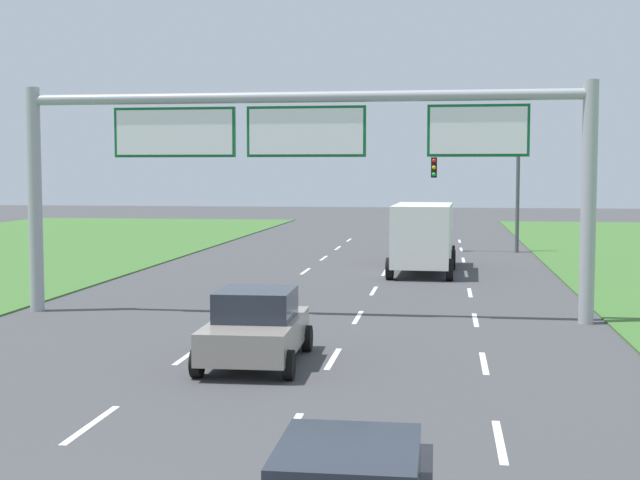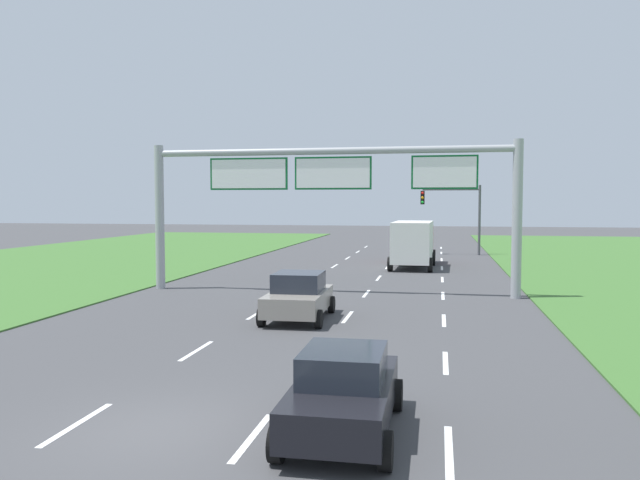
{
  "view_description": "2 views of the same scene",
  "coord_description": "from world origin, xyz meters",
  "px_view_note": "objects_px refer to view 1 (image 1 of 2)",
  "views": [
    {
      "loc": [
        4.32,
        -8.52,
        4.41
      ],
      "look_at": [
        0.24,
        20.48,
        2.14
      ],
      "focal_mm": 50.0,
      "sensor_mm": 36.0,
      "label": 1
    },
    {
      "loc": [
        5.04,
        -10.64,
        4.27
      ],
      "look_at": [
        -0.76,
        19.67,
        2.37
      ],
      "focal_mm": 35.0,
      "sensor_mm": 36.0,
      "label": 2
    }
  ],
  "objects_px": {
    "traffic_light_mast": "(481,181)",
    "car_near_red": "(256,327)",
    "sign_gantry": "(301,152)",
    "box_truck": "(424,235)"
  },
  "relations": [
    {
      "from": "car_near_red",
      "to": "sign_gantry",
      "type": "xyz_separation_m",
      "value": [
        -0.01,
        6.56,
        4.14
      ]
    },
    {
      "from": "sign_gantry",
      "to": "box_truck",
      "type": "bearing_deg",
      "value": 75.09
    },
    {
      "from": "traffic_light_mast",
      "to": "car_near_red",
      "type": "bearing_deg",
      "value": -101.96
    },
    {
      "from": "car_near_red",
      "to": "box_truck",
      "type": "distance_m",
      "value": 19.55
    },
    {
      "from": "sign_gantry",
      "to": "traffic_light_mast",
      "type": "height_order",
      "value": "sign_gantry"
    },
    {
      "from": "box_truck",
      "to": "traffic_light_mast",
      "type": "distance_m",
      "value": 10.69
    },
    {
      "from": "box_truck",
      "to": "traffic_light_mast",
      "type": "bearing_deg",
      "value": 76.06
    },
    {
      "from": "traffic_light_mast",
      "to": "sign_gantry",
      "type": "bearing_deg",
      "value": -105.29
    },
    {
      "from": "car_near_red",
      "to": "box_truck",
      "type": "xyz_separation_m",
      "value": [
        3.37,
        19.24,
        0.8
      ]
    },
    {
      "from": "box_truck",
      "to": "sign_gantry",
      "type": "distance_m",
      "value": 13.54
    }
  ]
}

